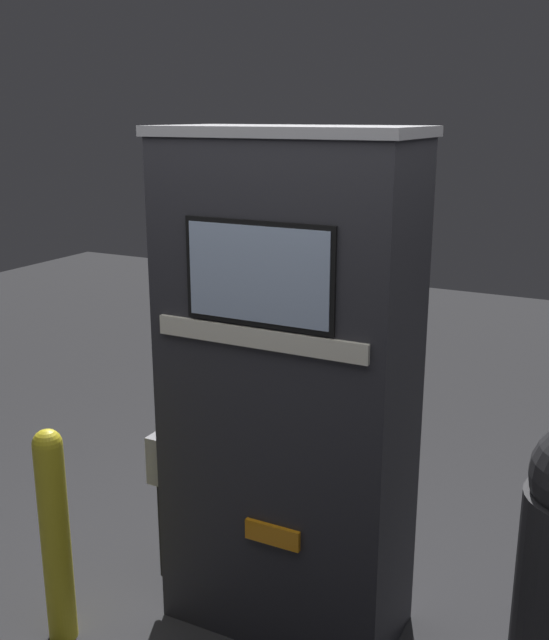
# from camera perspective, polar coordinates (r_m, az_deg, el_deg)

# --- Properties ---
(gas_pump) EXTENTS (1.10, 0.53, 2.14)m
(gas_pump) POSITION_cam_1_polar(r_m,az_deg,el_deg) (3.10, 1.00, -5.54)
(gas_pump) COLOR #28282D
(gas_pump) RESTS_ON ground_plane
(safety_bollard) EXTENTS (0.12, 0.12, 0.97)m
(safety_bollard) POSITION_cam_1_polar(r_m,az_deg,el_deg) (3.35, -16.39, -15.23)
(safety_bollard) COLOR yellow
(safety_bollard) RESTS_ON ground_plane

